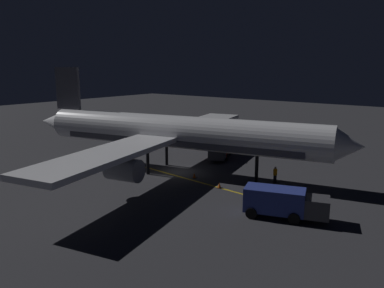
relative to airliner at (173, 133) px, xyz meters
name	(u,v)px	position (x,y,z in m)	size (l,w,h in m)	color
ground_plane	(178,173)	(-0.14, 0.63, -4.53)	(180.00, 180.00, 0.20)	#303035
apron_guide_stripe	(198,182)	(1.42, 4.63, -4.43)	(0.24, 27.70, 0.01)	gold
airliner	(173,133)	(0.00, 0.00, 0.00)	(38.83, 39.07, 11.67)	white
baggage_truck	(282,203)	(4.90, 15.55, -3.19)	(4.01, 6.77, 2.36)	navy
catering_truck	(220,149)	(-8.45, 0.78, -3.22)	(6.17, 4.33, 2.32)	maroon
ground_crew_worker	(275,175)	(-3.06, 11.13, -3.54)	(0.40, 0.40, 1.74)	black
traffic_cone_near_left	(194,176)	(0.56, 3.49, -4.18)	(0.50, 0.50, 0.55)	#EA590F
traffic_cone_near_right	(219,186)	(1.76, 7.52, -4.18)	(0.50, 0.50, 0.55)	#EA590F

